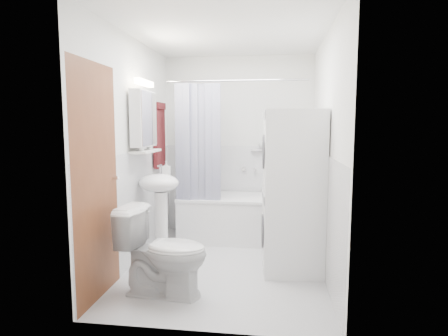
# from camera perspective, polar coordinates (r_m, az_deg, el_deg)

# --- Properties ---
(floor) EXTENTS (2.60, 2.60, 0.00)m
(floor) POSITION_cam_1_polar(r_m,az_deg,el_deg) (4.11, 0.29, -14.58)
(floor) COLOR silver
(floor) RESTS_ON ground
(room_walls) EXTENTS (2.60, 2.60, 2.60)m
(room_walls) POSITION_cam_1_polar(r_m,az_deg,el_deg) (3.83, 0.31, 6.63)
(room_walls) COLOR white
(room_walls) RESTS_ON ground
(wainscot) EXTENTS (1.98, 2.58, 2.58)m
(wainscot) POSITION_cam_1_polar(r_m,az_deg,el_deg) (4.22, 0.81, -5.52)
(wainscot) COLOR white
(wainscot) RESTS_ON ground
(door) EXTENTS (0.05, 2.00, 2.00)m
(door) POSITION_cam_1_polar(r_m,az_deg,el_deg) (3.59, -16.09, -1.42)
(door) COLOR brown
(door) RESTS_ON ground
(bathtub) EXTENTS (1.49, 0.71, 0.57)m
(bathtub) POSITION_cam_1_polar(r_m,az_deg,el_deg) (4.89, 2.14, -7.28)
(bathtub) COLOR white
(bathtub) RESTS_ON ground
(tub_spout) EXTENTS (0.04, 0.12, 0.04)m
(tub_spout) POSITION_cam_1_polar(r_m,az_deg,el_deg) (5.09, 4.76, -0.14)
(tub_spout) COLOR silver
(tub_spout) RESTS_ON room_walls
(curtain_rod) EXTENTS (1.67, 0.02, 0.02)m
(curtain_rod) POSITION_cam_1_polar(r_m,az_deg,el_deg) (4.48, 1.86, 13.19)
(curtain_rod) COLOR silver
(curtain_rod) RESTS_ON room_walls
(shower_curtain) EXTENTS (0.55, 0.02, 1.45)m
(shower_curtain) POSITION_cam_1_polar(r_m,az_deg,el_deg) (4.53, -4.02, 3.60)
(shower_curtain) COLOR #131544
(shower_curtain) RESTS_ON curtain_rod
(sink) EXTENTS (0.44, 0.37, 1.04)m
(sink) POSITION_cam_1_polar(r_m,az_deg,el_deg) (4.20, -9.77, -4.24)
(sink) COLOR white
(sink) RESTS_ON ground
(medicine_cabinet) EXTENTS (0.13, 0.50, 0.71)m
(medicine_cabinet) POSITION_cam_1_polar(r_m,az_deg,el_deg) (4.15, -12.12, 7.56)
(medicine_cabinet) COLOR white
(medicine_cabinet) RESTS_ON room_walls
(shelf) EXTENTS (0.18, 0.54, 0.02)m
(shelf) POSITION_cam_1_polar(r_m,az_deg,el_deg) (4.15, -11.81, 2.52)
(shelf) COLOR silver
(shelf) RESTS_ON room_walls
(shower_caddy) EXTENTS (0.22, 0.06, 0.02)m
(shower_caddy) POSITION_cam_1_polar(r_m,az_deg,el_deg) (5.06, 5.35, 2.76)
(shower_caddy) COLOR silver
(shower_caddy) RESTS_ON room_walls
(towel) EXTENTS (0.07, 0.34, 0.83)m
(towel) POSITION_cam_1_polar(r_m,az_deg,el_deg) (4.77, -9.81, 5.07)
(towel) COLOR #5A171B
(towel) RESTS_ON room_walls
(washer_dryer) EXTENTS (0.62, 0.61, 1.63)m
(washer_dryer) POSITION_cam_1_polar(r_m,az_deg,el_deg) (3.82, 10.35, -3.59)
(washer_dryer) COLOR white
(washer_dryer) RESTS_ON ground
(toilet) EXTENTS (0.81, 0.50, 0.76)m
(toilet) POSITION_cam_1_polar(r_m,az_deg,el_deg) (3.38, -9.16, -12.53)
(toilet) COLOR white
(toilet) RESTS_ON ground
(soap_pump) EXTENTS (0.08, 0.17, 0.08)m
(soap_pump) POSITION_cam_1_polar(r_m,az_deg,el_deg) (4.26, -8.78, -0.70)
(soap_pump) COLOR gray
(soap_pump) RESTS_ON sink
(shelf_bottle) EXTENTS (0.07, 0.18, 0.07)m
(shelf_bottle) POSITION_cam_1_polar(r_m,az_deg,el_deg) (4.01, -12.54, 3.05)
(shelf_bottle) COLOR gray
(shelf_bottle) RESTS_ON shelf
(shelf_cup) EXTENTS (0.10, 0.09, 0.10)m
(shelf_cup) POSITION_cam_1_polar(r_m,az_deg,el_deg) (4.26, -11.29, 3.48)
(shelf_cup) COLOR gray
(shelf_cup) RESTS_ON shelf
(shampoo_a) EXTENTS (0.13, 0.17, 0.13)m
(shampoo_a) POSITION_cam_1_polar(r_m,az_deg,el_deg) (5.05, 6.06, 3.61)
(shampoo_a) COLOR gray
(shampoo_a) RESTS_ON shower_caddy
(shampoo_b) EXTENTS (0.08, 0.21, 0.08)m
(shampoo_b) POSITION_cam_1_polar(r_m,az_deg,el_deg) (5.05, 7.42, 3.30)
(shampoo_b) COLOR #2940A6
(shampoo_b) RESTS_ON shower_caddy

